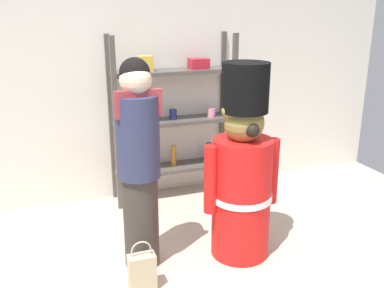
{
  "coord_description": "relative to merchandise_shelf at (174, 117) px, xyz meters",
  "views": [
    {
      "loc": [
        -0.8,
        -2.28,
        2.0
      ],
      "look_at": [
        0.28,
        0.69,
        1.0
      ],
      "focal_mm": 40.2,
      "sensor_mm": 36.0,
      "label": 1
    }
  ],
  "objects": [
    {
      "name": "back_wall",
      "position": [
        -0.54,
        0.22,
        0.41
      ],
      "size": [
        6.4,
        0.12,
        2.6
      ],
      "primitive_type": "cube",
      "color": "silver",
      "rests_on": "ground_plane"
    },
    {
      "name": "merchandise_shelf",
      "position": [
        0.0,
        0.0,
        0.0
      ],
      "size": [
        1.33,
        0.35,
        1.76
      ],
      "color": "#4C4742",
      "rests_on": "ground_plane"
    },
    {
      "name": "teddy_bear_guard",
      "position": [
        0.15,
        -1.35,
        -0.17
      ],
      "size": [
        0.66,
        0.5,
        1.62
      ],
      "color": "red",
      "rests_on": "ground_plane"
    },
    {
      "name": "person_shopper",
      "position": [
        -0.67,
        -1.23,
        -0.0
      ],
      "size": [
        0.35,
        0.33,
        1.67
      ],
      "color": "#38332D",
      "rests_on": "ground_plane"
    },
    {
      "name": "shopping_bag",
      "position": [
        -0.75,
        -1.57,
        -0.74
      ],
      "size": [
        0.2,
        0.11,
        0.4
      ],
      "color": "#C1AD89",
      "rests_on": "ground_plane"
    }
  ]
}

